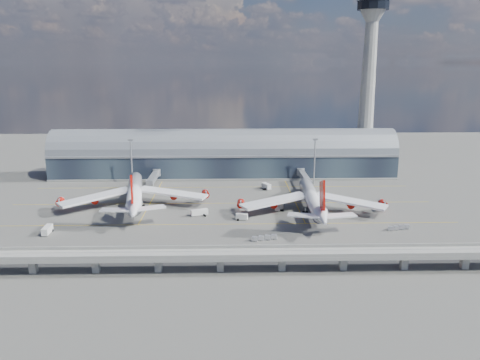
{
  "coord_description": "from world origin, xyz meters",
  "views": [
    {
      "loc": [
        3.03,
        -195.05,
        65.55
      ],
      "look_at": [
        7.95,
        10.0,
        14.0
      ],
      "focal_mm": 35.0,
      "sensor_mm": 36.0,
      "label": 1
    }
  ],
  "objects_px": {
    "floodlight_mast_left": "(132,161)",
    "floodlight_mast_right": "(315,160)",
    "control_tower": "(368,87)",
    "service_truck_2": "(199,212)",
    "cargo_train_0": "(264,238)",
    "service_truck_4": "(304,187)",
    "service_truck_1": "(242,217)",
    "service_truck_3": "(279,207)",
    "airliner_right": "(312,200)",
    "service_truck_5": "(266,186)",
    "cargo_train_1": "(248,251)",
    "airliner_left": "(135,193)",
    "service_truck_0": "(47,230)",
    "cargo_train_2": "(399,228)"
  },
  "relations": [
    {
      "from": "service_truck_1",
      "to": "service_truck_2",
      "type": "relative_size",
      "value": 0.65
    },
    {
      "from": "cargo_train_0",
      "to": "cargo_train_1",
      "type": "xyz_separation_m",
      "value": [
        -6.94,
        -12.76,
        0.02
      ]
    },
    {
      "from": "floodlight_mast_right",
      "to": "cargo_train_2",
      "type": "bearing_deg",
      "value": -73.63
    },
    {
      "from": "floodlight_mast_left",
      "to": "airliner_left",
      "type": "height_order",
      "value": "floodlight_mast_left"
    },
    {
      "from": "floodlight_mast_left",
      "to": "service_truck_1",
      "type": "relative_size",
      "value": 4.97
    },
    {
      "from": "airliner_right",
      "to": "service_truck_2",
      "type": "height_order",
      "value": "airliner_right"
    },
    {
      "from": "floodlight_mast_right",
      "to": "cargo_train_1",
      "type": "relative_size",
      "value": 1.95
    },
    {
      "from": "control_tower",
      "to": "service_truck_3",
      "type": "xyz_separation_m",
      "value": [
        -59.13,
        -74.47,
        -50.34
      ]
    },
    {
      "from": "floodlight_mast_left",
      "to": "airliner_right",
      "type": "distance_m",
      "value": 103.54
    },
    {
      "from": "control_tower",
      "to": "airliner_right",
      "type": "bearing_deg",
      "value": -119.8
    },
    {
      "from": "cargo_train_0",
      "to": "service_truck_3",
      "type": "bearing_deg",
      "value": 1.25
    },
    {
      "from": "service_truck_2",
      "to": "service_truck_3",
      "type": "distance_m",
      "value": 36.7
    },
    {
      "from": "floodlight_mast_left",
      "to": "service_truck_2",
      "type": "bearing_deg",
      "value": -53.2
    },
    {
      "from": "airliner_left",
      "to": "service_truck_5",
      "type": "height_order",
      "value": "airliner_left"
    },
    {
      "from": "service_truck_5",
      "to": "cargo_train_2",
      "type": "height_order",
      "value": "service_truck_5"
    },
    {
      "from": "service_truck_4",
      "to": "cargo_train_0",
      "type": "height_order",
      "value": "service_truck_4"
    },
    {
      "from": "service_truck_1",
      "to": "service_truck_2",
      "type": "xyz_separation_m",
      "value": [
        -18.6,
        6.35,
        0.02
      ]
    },
    {
      "from": "control_tower",
      "to": "floodlight_mast_right",
      "type": "relative_size",
      "value": 4.01
    },
    {
      "from": "cargo_train_0",
      "to": "cargo_train_1",
      "type": "bearing_deg",
      "value": 167.17
    },
    {
      "from": "airliner_left",
      "to": "cargo_train_1",
      "type": "bearing_deg",
      "value": -58.33
    },
    {
      "from": "cargo_train_0",
      "to": "service_truck_5",
      "type": "bearing_deg",
      "value": 10.62
    },
    {
      "from": "control_tower",
      "to": "service_truck_4",
      "type": "relative_size",
      "value": 19.43
    },
    {
      "from": "service_truck_4",
      "to": "service_truck_5",
      "type": "height_order",
      "value": "service_truck_5"
    },
    {
      "from": "control_tower",
      "to": "service_truck_2",
      "type": "height_order",
      "value": "control_tower"
    },
    {
      "from": "service_truck_1",
      "to": "cargo_train_2",
      "type": "bearing_deg",
      "value": -91.22
    },
    {
      "from": "floodlight_mast_right",
      "to": "service_truck_5",
      "type": "distance_m",
      "value": 31.18
    },
    {
      "from": "floodlight_mast_right",
      "to": "service_truck_3",
      "type": "xyz_separation_m",
      "value": [
        -24.13,
        -46.47,
        -12.34
      ]
    },
    {
      "from": "service_truck_4",
      "to": "service_truck_5",
      "type": "distance_m",
      "value": 20.05
    },
    {
      "from": "control_tower",
      "to": "service_truck_5",
      "type": "height_order",
      "value": "control_tower"
    },
    {
      "from": "airliner_left",
      "to": "service_truck_2",
      "type": "xyz_separation_m",
      "value": [
        30.91,
        -13.85,
        -5.01
      ]
    },
    {
      "from": "service_truck_0",
      "to": "control_tower",
      "type": "bearing_deg",
      "value": 31.12
    },
    {
      "from": "cargo_train_0",
      "to": "floodlight_mast_right",
      "type": "bearing_deg",
      "value": -6.26
    },
    {
      "from": "airliner_right",
      "to": "service_truck_3",
      "type": "relative_size",
      "value": 12.81
    },
    {
      "from": "floodlight_mast_right",
      "to": "cargo_train_0",
      "type": "height_order",
      "value": "floodlight_mast_right"
    },
    {
      "from": "service_truck_3",
      "to": "cargo_train_0",
      "type": "bearing_deg",
      "value": -73.94
    },
    {
      "from": "airliner_left",
      "to": "control_tower",
      "type": "bearing_deg",
      "value": 18.14
    },
    {
      "from": "control_tower",
      "to": "floodlight_mast_right",
      "type": "xyz_separation_m",
      "value": [
        -35.0,
        -28.0,
        -38.0
      ]
    },
    {
      "from": "floodlight_mast_right",
      "to": "service_truck_1",
      "type": "xyz_separation_m",
      "value": [
        -41.61,
        -59.55,
        -12.22
      ]
    },
    {
      "from": "airliner_right",
      "to": "cargo_train_0",
      "type": "xyz_separation_m",
      "value": [
        -24.01,
        -33.41,
        -4.96
      ]
    },
    {
      "from": "service_truck_2",
      "to": "service_truck_4",
      "type": "distance_m",
      "value": 66.86
    },
    {
      "from": "floodlight_mast_left",
      "to": "floodlight_mast_right",
      "type": "xyz_separation_m",
      "value": [
        100.0,
        0.0,
        0.0
      ]
    },
    {
      "from": "floodlight_mast_left",
      "to": "cargo_train_1",
      "type": "relative_size",
      "value": 1.95
    },
    {
      "from": "airliner_left",
      "to": "service_truck_1",
      "type": "bearing_deg",
      "value": -32.16
    },
    {
      "from": "service_truck_4",
      "to": "service_truck_1",
      "type": "bearing_deg",
      "value": -129.73
    },
    {
      "from": "cargo_train_0",
      "to": "service_truck_2",
      "type": "bearing_deg",
      "value": 57.03
    },
    {
      "from": "service_truck_0",
      "to": "service_truck_3",
      "type": "distance_m",
      "value": 98.75
    },
    {
      "from": "floodlight_mast_right",
      "to": "cargo_train_1",
      "type": "xyz_separation_m",
      "value": [
        -40.62,
        -96.16,
        -12.73
      ]
    },
    {
      "from": "floodlight_mast_left",
      "to": "service_truck_0",
      "type": "bearing_deg",
      "value": -104.16
    },
    {
      "from": "control_tower",
      "to": "service_truck_2",
      "type": "relative_size",
      "value": 13.06
    },
    {
      "from": "control_tower",
      "to": "service_truck_5",
      "type": "xyz_separation_m",
      "value": [
        -62.08,
        -37.63,
        -50.08
      ]
    }
  ]
}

